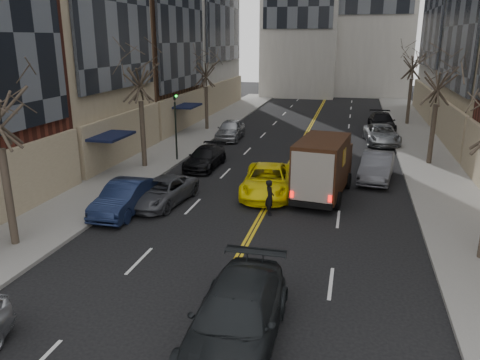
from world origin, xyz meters
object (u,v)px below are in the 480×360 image
at_px(ups_truck, 323,167).
at_px(taxi, 267,181).
at_px(pedestrian, 270,197).
at_px(observer_sedan, 236,318).

relative_size(ups_truck, taxi, 1.10).
height_order(taxi, pedestrian, pedestrian).
bearing_deg(observer_sedan, ups_truck, 83.43).
xyz_separation_m(ups_truck, pedestrian, (-2.18, -3.17, -0.74)).
distance_m(ups_truck, pedestrian, 3.92).
height_order(ups_truck, pedestrian, ups_truck).
distance_m(taxi, pedestrian, 2.96).
relative_size(ups_truck, observer_sedan, 1.05).
bearing_deg(ups_truck, pedestrian, -117.53).
relative_size(ups_truck, pedestrian, 3.53).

